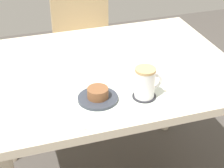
{
  "coord_description": "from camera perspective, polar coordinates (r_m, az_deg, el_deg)",
  "views": [
    {
      "loc": [
        -0.44,
        -1.39,
        1.57
      ],
      "look_at": [
        -0.06,
        -0.22,
        0.81
      ],
      "focal_mm": 60.0,
      "sensor_mm": 36.0,
      "label": 1
    }
  ],
  "objects": [
    {
      "name": "wooden_chair",
      "position": [
        2.5,
        -3.96,
        5.91
      ],
      "size": [
        0.44,
        0.44,
        0.88
      ],
      "rotation": [
        0.0,
        0.0,
        3.18
      ],
      "color": "#D1B27F",
      "rests_on": "ground_plane"
    },
    {
      "name": "paper_napkin",
      "position": [
        1.62,
        10.93,
        1.12
      ],
      "size": [
        0.17,
        0.17,
        0.0
      ],
      "primitive_type": "cube",
      "rotation": [
        0.0,
        0.0,
        0.16
      ],
      "color": "silver",
      "rests_on": "dining_table"
    },
    {
      "name": "coffee_mug",
      "position": [
        1.42,
        5.12,
        0.24
      ],
      "size": [
        0.11,
        0.08,
        0.12
      ],
      "color": "white",
      "rests_on": "coffee_coaster"
    },
    {
      "name": "coffee_coaster",
      "position": [
        1.46,
        4.92,
        -1.88
      ],
      "size": [
        0.09,
        0.09,
        0.0
      ],
      "primitive_type": "cylinder",
      "color": "#232328",
      "rests_on": "placemat"
    },
    {
      "name": "dining_table",
      "position": [
        1.71,
        -0.22,
        0.29
      ],
      "size": [
        1.11,
        0.87,
        0.76
      ],
      "color": "beige",
      "rests_on": "ground_plane"
    },
    {
      "name": "placemat",
      "position": [
        1.44,
        0.48,
        -2.42
      ],
      "size": [
        0.41,
        0.28,
        0.0
      ],
      "primitive_type": "cube",
      "color": "silver",
      "rests_on": "dining_table"
    },
    {
      "name": "pastry",
      "position": [
        1.42,
        -2.18,
        -1.34
      ],
      "size": [
        0.08,
        0.08,
        0.04
      ],
      "primitive_type": "cylinder",
      "color": "brown",
      "rests_on": "pastry_plate"
    },
    {
      "name": "pastry_plate",
      "position": [
        1.43,
        -2.16,
        -2.2
      ],
      "size": [
        0.16,
        0.16,
        0.01
      ],
      "primitive_type": "cylinder",
      "color": "#333842",
      "rests_on": "placemat"
    }
  ]
}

